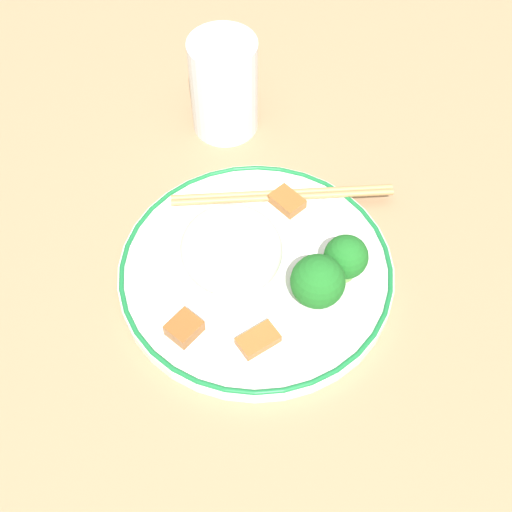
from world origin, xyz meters
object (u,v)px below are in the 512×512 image
object	(u,v)px
broccoli_back_left	(318,282)
chopsticks	(282,195)
drinking_glass	(224,86)
plate	(256,271)
broccoli_back_center	(346,258)

from	to	relation	value
broccoli_back_left	chopsticks	bearing A→B (deg)	170.82
broccoli_back_left	drinking_glass	world-z (taller)	drinking_glass
plate	chopsticks	size ratio (longest dim) A/B	1.20
broccoli_back_left	drinking_glass	distance (m)	0.26
broccoli_back_left	chopsticks	world-z (taller)	broccoli_back_left
chopsticks	drinking_glass	bearing A→B (deg)	-174.67
broccoli_back_center	chopsticks	bearing A→B (deg)	-171.82
broccoli_back_left	broccoli_back_center	bearing A→B (deg)	113.86
broccoli_back_center	drinking_glass	world-z (taller)	drinking_glass
drinking_glass	broccoli_back_left	bearing A→B (deg)	-1.71
plate	drinking_glass	size ratio (longest dim) A/B	2.34
chopsticks	plate	bearing A→B (deg)	-39.02
plate	broccoli_back_center	bearing A→B (deg)	63.04
plate	broccoli_back_left	size ratio (longest dim) A/B	4.71
chopsticks	drinking_glass	distance (m)	0.14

